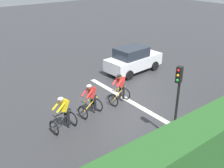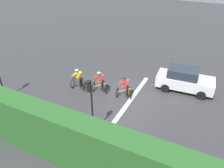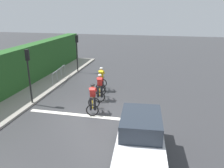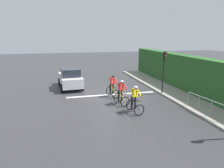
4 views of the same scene
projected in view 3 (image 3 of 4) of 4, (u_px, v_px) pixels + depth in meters
The scene contains 12 objects.
ground_plane at pixel (90, 115), 12.23m from camera, with size 80.00×80.00×0.00m, color #333335.
sidewalk_kerb at pixel (26, 94), 15.10m from camera, with size 2.80×23.29×0.12m, color gray.
stone_wall_low at pixel (14, 89), 15.19m from camera, with size 0.44×23.29×0.70m, color gray.
hedge_wall at pixel (7, 73), 14.90m from camera, with size 1.10×23.29×2.91m, color #265623.
road_marking_stop_line at pixel (90, 116), 12.14m from camera, with size 7.00×0.30×0.01m, color silver.
cyclist_lead at pixel (101, 80), 15.77m from camera, with size 0.83×1.17×1.66m.
cyclist_second at pixel (100, 88), 14.16m from camera, with size 0.88×1.19×1.66m.
cyclist_mid at pixel (93, 99), 12.36m from camera, with size 0.89×1.20×1.66m.
car_white at pixel (140, 138), 8.46m from camera, with size 2.12×4.21×1.76m.
traffic_light_near_crossing at pixel (29, 69), 13.01m from camera, with size 0.23×0.31×3.34m.
traffic_light_far_junction at pixel (77, 48), 19.92m from camera, with size 0.22×0.31×3.34m.
pedestrian_railing_kerbside at pixel (59, 72), 17.77m from camera, with size 0.35×2.93×1.03m.
Camera 3 is at (3.52, -10.55, 5.51)m, focal length 35.93 mm.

